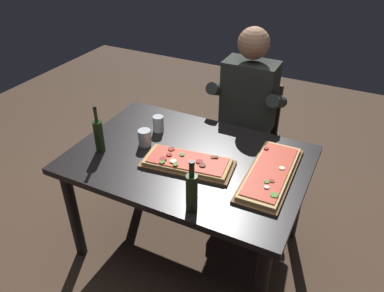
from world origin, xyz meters
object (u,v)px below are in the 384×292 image
at_px(pizza_rectangular_front, 187,163).
at_px(wine_bottle_dark, 99,135).
at_px(dining_table, 188,170).
at_px(tumbler_near_camera, 144,138).
at_px(seated_diner, 246,109).
at_px(tumbler_far_side, 158,124).
at_px(oil_bottle_amber, 192,191).
at_px(diner_chair, 249,131).
at_px(pizza_rectangular_left, 270,173).

xyz_separation_m(pizza_rectangular_front, wine_bottle_dark, (-0.55, -0.10, 0.09)).
relative_size(dining_table, wine_bottle_dark, 4.64).
height_order(dining_table, tumbler_near_camera, tumbler_near_camera).
distance_m(wine_bottle_dark, seated_diner, 1.10).
distance_m(pizza_rectangular_front, tumbler_far_side, 0.44).
xyz_separation_m(tumbler_near_camera, seated_diner, (0.41, 0.74, -0.05)).
bearing_deg(dining_table, wine_bottle_dark, -161.19).
height_order(oil_bottle_amber, tumbler_far_side, oil_bottle_amber).
distance_m(wine_bottle_dark, tumbler_far_side, 0.41).
relative_size(tumbler_far_side, diner_chair, 0.12).
relative_size(dining_table, oil_bottle_amber, 4.78).
xyz_separation_m(oil_bottle_amber, tumbler_near_camera, (-0.53, 0.39, -0.06)).
height_order(dining_table, oil_bottle_amber, oil_bottle_amber).
height_order(pizza_rectangular_front, tumbler_far_side, tumbler_far_side).
height_order(diner_chair, seated_diner, seated_diner).
height_order(pizza_rectangular_left, tumbler_far_side, tumbler_far_side).
xyz_separation_m(tumbler_near_camera, tumbler_far_side, (-0.01, 0.19, 0.00)).
bearing_deg(diner_chair, oil_bottle_amber, -84.49).
relative_size(wine_bottle_dark, tumbler_far_side, 2.81).
bearing_deg(pizza_rectangular_left, seated_diner, 119.34).
relative_size(tumbler_far_side, seated_diner, 0.08).
height_order(wine_bottle_dark, oil_bottle_amber, wine_bottle_dark).
height_order(dining_table, wine_bottle_dark, wine_bottle_dark).
bearing_deg(seated_diner, tumbler_near_camera, -118.74).
height_order(dining_table, pizza_rectangular_front, pizza_rectangular_front).
bearing_deg(diner_chair, tumbler_near_camera, -115.26).
bearing_deg(dining_table, pizza_rectangular_front, -65.91).
relative_size(wine_bottle_dark, seated_diner, 0.23).
bearing_deg(wine_bottle_dark, dining_table, 18.81).
distance_m(oil_bottle_amber, seated_diner, 1.14).
distance_m(dining_table, pizza_rectangular_front, 0.14).
xyz_separation_m(tumbler_near_camera, diner_chair, (0.41, 0.86, -0.31)).
xyz_separation_m(wine_bottle_dark, diner_chair, (0.61, 1.03, -0.36)).
bearing_deg(pizza_rectangular_left, wine_bottle_dark, -167.95).
bearing_deg(dining_table, oil_bottle_amber, -60.80).
bearing_deg(dining_table, seated_diner, 82.18).
bearing_deg(pizza_rectangular_front, tumbler_near_camera, 167.48).
xyz_separation_m(dining_table, oil_bottle_amber, (0.22, -0.40, 0.21)).
relative_size(dining_table, tumbler_far_side, 13.04).
bearing_deg(tumbler_far_side, tumbler_near_camera, -86.61).
height_order(pizza_rectangular_left, seated_diner, seated_diner).
distance_m(pizza_rectangular_left, oil_bottle_amber, 0.52).
height_order(wine_bottle_dark, tumbler_near_camera, wine_bottle_dark).
distance_m(oil_bottle_amber, diner_chair, 1.31).
distance_m(wine_bottle_dark, tumbler_near_camera, 0.28).
relative_size(oil_bottle_amber, seated_diner, 0.22).
height_order(oil_bottle_amber, tumbler_near_camera, oil_bottle_amber).
relative_size(diner_chair, seated_diner, 0.65).
relative_size(dining_table, seated_diner, 1.05).
distance_m(tumbler_near_camera, tumbler_far_side, 0.19).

